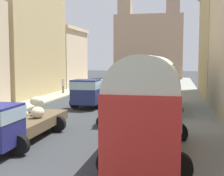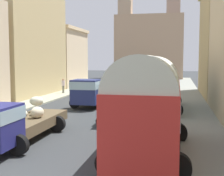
% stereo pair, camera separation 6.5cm
% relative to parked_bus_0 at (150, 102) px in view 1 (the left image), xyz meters
% --- Properties ---
extents(ground_plane, '(154.00, 154.00, 0.00)m').
position_rel_parked_bus_0_xyz_m(ground_plane, '(-4.70, 20.30, -2.35)').
color(ground_plane, '#333638').
extents(sidewalk_left, '(2.50, 70.00, 0.14)m').
position_rel_parked_bus_0_xyz_m(sidewalk_left, '(-11.95, 20.30, -2.28)').
color(sidewalk_left, '#9DA089').
rests_on(sidewalk_left, ground).
extents(sidewalk_right, '(2.50, 70.00, 0.14)m').
position_rel_parked_bus_0_xyz_m(sidewalk_right, '(2.55, 20.30, -2.28)').
color(sidewalk_right, gray).
rests_on(sidewalk_right, ground).
extents(building_left_2, '(5.56, 13.21, 11.59)m').
position_rel_parked_bus_0_xyz_m(building_left_2, '(-15.98, 19.39, 3.44)').
color(building_left_2, tan).
rests_on(building_left_2, ground).
extents(building_left_3, '(6.15, 9.85, 8.63)m').
position_rel_parked_bus_0_xyz_m(building_left_3, '(-15.99, 31.24, 1.98)').
color(building_left_3, beige).
rests_on(building_left_3, ground).
extents(distant_church, '(13.78, 6.10, 20.09)m').
position_rel_parked_bus_0_xyz_m(distant_church, '(-4.70, 52.19, 4.98)').
color(distant_church, tan).
rests_on(distant_church, ground).
extents(parked_bus_0, '(3.30, 8.01, 4.25)m').
position_rel_parked_bus_0_xyz_m(parked_bus_0, '(0.00, 0.00, 0.00)').
color(parked_bus_0, red).
rests_on(parked_bus_0, ground).
extents(parked_bus_1, '(3.25, 8.34, 3.92)m').
position_rel_parked_bus_0_xyz_m(parked_bus_1, '(-0.05, 12.12, -0.19)').
color(parked_bus_1, teal).
rests_on(parked_bus_1, ground).
extents(cargo_truck_0, '(2.98, 7.47, 2.19)m').
position_rel_parked_bus_0_xyz_m(cargo_truck_0, '(-6.51, 0.42, -1.22)').
color(cargo_truck_0, navy).
rests_on(cargo_truck_0, ground).
extents(cargo_truck_1, '(3.06, 7.02, 2.43)m').
position_rel_parked_bus_0_xyz_m(cargo_truck_1, '(-6.18, 13.05, -1.08)').
color(cargo_truck_1, navy).
rests_on(cargo_truck_1, ground).
extents(car_0, '(2.50, 4.14, 1.58)m').
position_rel_parked_bus_0_xyz_m(car_0, '(-6.17, 19.94, -1.56)').
color(car_0, '#AA2F26').
rests_on(car_0, ground).
extents(car_1, '(2.13, 3.96, 1.55)m').
position_rel_parked_bus_0_xyz_m(car_1, '(-6.14, 26.70, -1.58)').
color(car_1, silver).
rests_on(car_1, ground).
extents(car_2, '(2.20, 3.67, 1.47)m').
position_rel_parked_bus_0_xyz_m(car_2, '(-6.58, 33.13, -1.62)').
color(car_2, slate).
rests_on(car_2, ground).
extents(car_3, '(2.27, 4.44, 1.52)m').
position_rel_parked_bus_0_xyz_m(car_3, '(-5.95, 41.05, -1.58)').
color(car_3, silver).
rests_on(car_3, ground).
extents(car_4, '(2.27, 3.91, 1.59)m').
position_rel_parked_bus_0_xyz_m(car_4, '(-2.67, 6.72, -1.56)').
color(car_4, '#4697CB').
rests_on(car_4, ground).
extents(car_5, '(2.38, 3.71, 1.51)m').
position_rel_parked_bus_0_xyz_m(car_5, '(-2.68, 14.81, -1.60)').
color(car_5, '#4A9B4A').
rests_on(car_5, ground).
extents(car_6, '(2.39, 4.27, 1.49)m').
position_rel_parked_bus_0_xyz_m(car_6, '(-3.06, 29.00, -1.60)').
color(car_6, '#1A2D2C').
rests_on(car_6, ground).
extents(car_7, '(2.24, 4.20, 1.52)m').
position_rel_parked_bus_0_xyz_m(car_7, '(-2.94, 35.19, -1.59)').
color(car_7, '#222C25').
rests_on(car_7, ground).
extents(pedestrian_0, '(0.49, 0.49, 1.84)m').
position_rel_parked_bus_0_xyz_m(pedestrian_0, '(-11.95, 21.53, -1.30)').
color(pedestrian_0, slate).
rests_on(pedestrian_0, ground).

